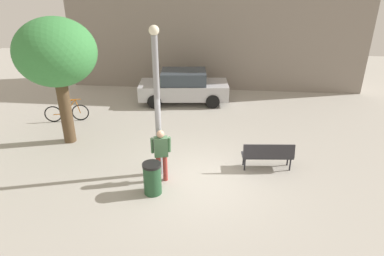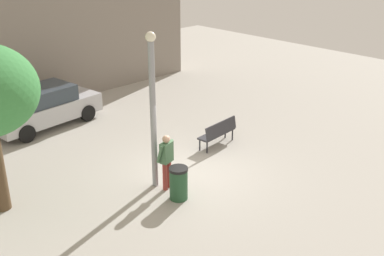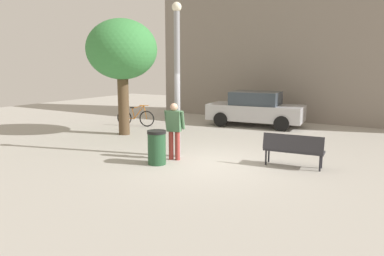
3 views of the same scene
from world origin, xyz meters
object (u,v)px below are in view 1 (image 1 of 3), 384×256
object	(u,v)px
plaza_tree	(56,54)
trash_bin	(152,178)
bicycle_orange	(67,113)
parked_car_silver	(184,87)
lamppost	(157,100)
park_bench	(268,154)
person_by_lamppost	(161,152)

from	to	relation	value
plaza_tree	trash_bin	xyz separation A→B (m)	(3.76, -2.91, -2.79)
trash_bin	bicycle_orange	bearing A→B (deg)	134.69
bicycle_orange	parked_car_silver	distance (m)	5.41
bicycle_orange	parked_car_silver	world-z (taller)	parked_car_silver
lamppost	park_bench	world-z (taller)	lamppost
lamppost	person_by_lamppost	xyz separation A→B (m)	(0.13, -0.37, -1.50)
person_by_lamppost	plaza_tree	xyz separation A→B (m)	(-3.91, 2.25, 2.31)
person_by_lamppost	bicycle_orange	xyz separation A→B (m)	(-4.80, 4.04, -0.58)
person_by_lamppost	plaza_tree	world-z (taller)	plaza_tree
person_by_lamppost	park_bench	size ratio (longest dim) A/B	1.02
bicycle_orange	trash_bin	bearing A→B (deg)	-45.31
lamppost	trash_bin	distance (m)	2.24
park_bench	plaza_tree	world-z (taller)	plaza_tree
lamppost	parked_car_silver	size ratio (longest dim) A/B	1.04
plaza_tree	bicycle_orange	xyz separation A→B (m)	(-0.89, 1.79, -2.89)
person_by_lamppost	bicycle_orange	distance (m)	6.30
person_by_lamppost	parked_car_silver	distance (m)	6.86
lamppost	bicycle_orange	world-z (taller)	lamppost
lamppost	trash_bin	bearing A→B (deg)	-90.94
park_bench	plaza_tree	bearing A→B (deg)	169.87
lamppost	trash_bin	world-z (taller)	lamppost
park_bench	bicycle_orange	bearing A→B (deg)	159.09
plaza_tree	trash_bin	distance (m)	5.51
trash_bin	plaza_tree	bearing A→B (deg)	142.22
plaza_tree	lamppost	bearing A→B (deg)	-26.44
bicycle_orange	trash_bin	size ratio (longest dim) A/B	1.84
bicycle_orange	plaza_tree	bearing A→B (deg)	-63.45
plaza_tree	parked_car_silver	bearing A→B (deg)	51.15
lamppost	person_by_lamppost	size ratio (longest dim) A/B	2.71
person_by_lamppost	park_bench	world-z (taller)	person_by_lamppost
person_by_lamppost	trash_bin	distance (m)	0.83
plaza_tree	trash_bin	world-z (taller)	plaza_tree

